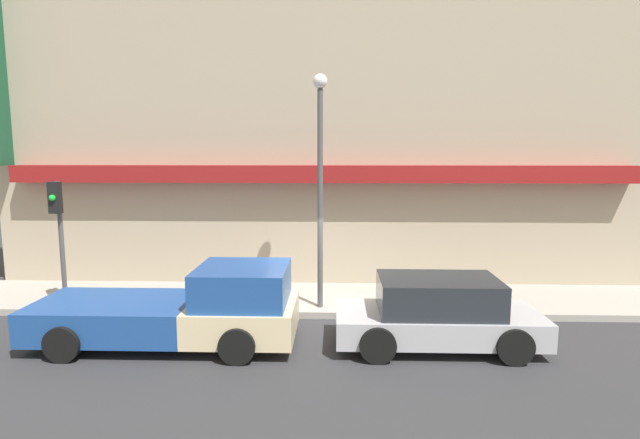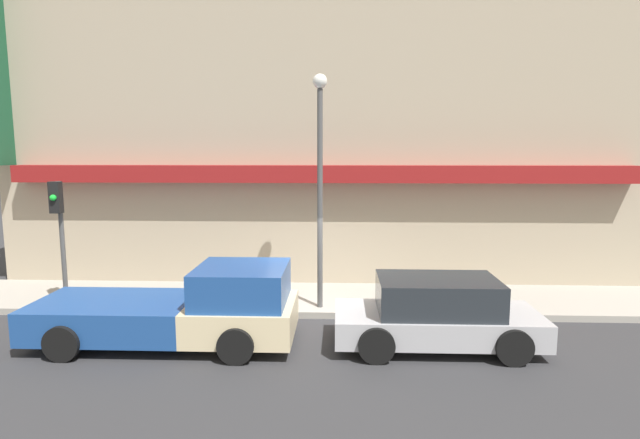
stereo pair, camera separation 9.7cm
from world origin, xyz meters
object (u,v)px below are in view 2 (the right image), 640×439
Objects in this scene: parked_car at (437,314)px; fire_hydrant at (250,288)px; street_lamp at (320,166)px; traffic_light at (59,221)px; pickup_truck at (184,309)px.

fire_hydrant is (-4.49, 2.61, -0.20)m from parked_car.
fire_hydrant is at bearing 166.91° from street_lamp.
street_lamp is at bearing 1.56° from traffic_light.
pickup_truck is 7.63× the size of fire_hydrant.
pickup_truck is 2.79m from fire_hydrant.
street_lamp is at bearing 140.71° from parked_car.
parked_car is at bearing -30.18° from fire_hydrant.
street_lamp reaches higher than parked_car.
street_lamp reaches higher than traffic_light.
pickup_truck is 4.72m from street_lamp.
street_lamp is 6.82m from traffic_light.
parked_car is 5.86× the size of fire_hydrant.
fire_hydrant is at bearing 7.46° from traffic_light.
traffic_light reaches higher than fire_hydrant.
fire_hydrant is 0.23× the size of traffic_light.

